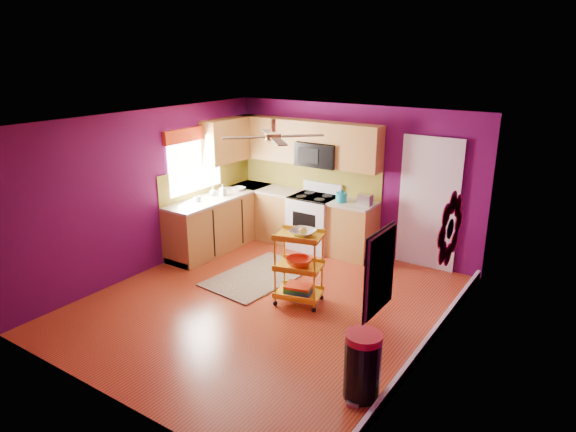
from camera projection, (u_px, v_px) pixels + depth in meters
The scene contains 18 objects.
ground at pixel (267, 303), 7.08m from camera, with size 5.00×5.00×0.00m, color maroon.
room_envelope at pixel (267, 189), 6.56m from camera, with size 4.54×5.04×2.52m.
lower_cabinets at pixel (265, 221), 9.10m from camera, with size 2.81×2.31×0.94m.
electric_range at pixel (314, 222), 8.94m from camera, with size 0.76×0.66×1.13m.
upper_cabinetry at pixel (281, 143), 8.90m from camera, with size 2.80×2.30×1.26m.
left_window at pixel (195, 150), 8.55m from camera, with size 0.08×1.35×1.08m.
panel_door at pixel (429, 205), 8.00m from camera, with size 0.95×0.11×2.15m.
right_wall_art at pixel (423, 246), 5.19m from camera, with size 0.04×2.74×1.04m.
ceiling_fan at pixel (273, 136), 6.53m from camera, with size 1.01×1.01×0.26m.
shag_rug at pixel (259, 276), 7.91m from camera, with size 1.01×1.65×0.02m, color black.
rolling_cart at pixel (299, 264), 6.93m from camera, with size 0.71×0.59×1.11m.
trash_can at pixel (362, 366), 5.08m from camera, with size 0.44×0.45×0.71m.
teal_kettle at pixel (341, 197), 8.45m from camera, with size 0.18×0.18×0.21m.
toaster at pixel (365, 200), 8.28m from camera, with size 0.22×0.15×0.18m, color beige.
soap_bottle_a at pixel (223, 190), 8.81m from camera, with size 0.09×0.09×0.20m, color #EA3F72.
soap_bottle_b at pixel (213, 191), 8.83m from camera, with size 0.12×0.12×0.16m, color white.
counter_dish at pixel (238, 189), 9.16m from camera, with size 0.23×0.23×0.06m, color white.
counter_cup at pixel (198, 199), 8.48m from camera, with size 0.12×0.12×0.09m, color white.
Camera 1 is at (3.78, -5.13, 3.33)m, focal length 32.00 mm.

